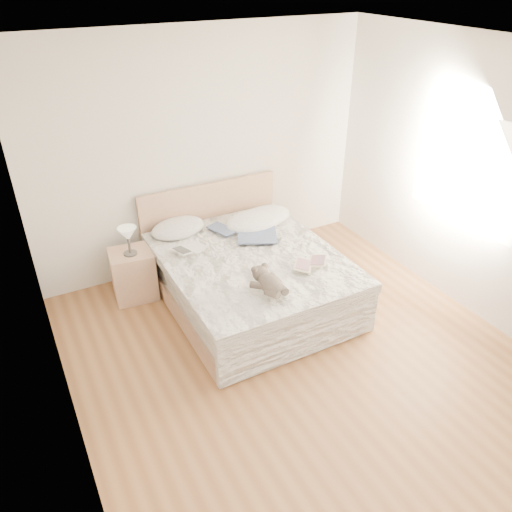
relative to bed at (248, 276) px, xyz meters
name	(u,v)px	position (x,y,z in m)	size (l,w,h in m)	color
floor	(307,365)	(0.00, -1.19, -0.31)	(4.00, 4.50, 0.00)	brown
ceiling	(329,55)	(0.00, -1.19, 2.39)	(4.00, 4.50, 0.00)	white
wall_back	(204,153)	(0.00, 1.06, 1.04)	(4.00, 0.02, 2.70)	silver
wall_left	(49,311)	(-2.00, -1.19, 1.04)	(0.02, 4.50, 2.70)	silver
wall_right	(492,190)	(2.00, -1.19, 1.04)	(0.02, 4.50, 2.70)	silver
window	(468,170)	(1.99, -0.89, 1.14)	(0.02, 1.30, 1.10)	white
bed	(248,276)	(0.00, 0.00, 0.00)	(1.72, 2.14, 1.00)	tan
nightstand	(134,274)	(-1.07, 0.64, -0.03)	(0.45, 0.40, 0.56)	tan
table_lamp	(128,235)	(-1.08, 0.61, 0.48)	(0.21, 0.21, 0.31)	#48433E
pillow_left	(178,228)	(-0.47, 0.78, 0.33)	(0.63, 0.44, 0.19)	silver
pillow_middle	(253,222)	(0.34, 0.52, 0.33)	(0.66, 0.46, 0.20)	white
pillow_right	(266,216)	(0.54, 0.58, 0.33)	(0.61, 0.43, 0.18)	white
blouse	(257,230)	(0.29, 0.34, 0.32)	(0.67, 0.71, 0.03)	#3D4B71
photo_book	(189,250)	(-0.54, 0.29, 0.32)	(0.32, 0.22, 0.02)	white
childrens_book	(311,264)	(0.42, -0.54, 0.32)	(0.36, 0.24, 0.02)	beige
teddy_bear	(270,290)	(-0.17, -0.78, 0.34)	(0.26, 0.36, 0.19)	brown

